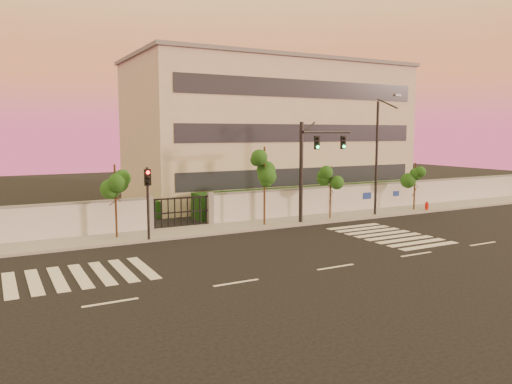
# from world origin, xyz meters

# --- Properties ---
(ground) EXTENTS (120.00, 120.00, 0.00)m
(ground) POSITION_xyz_m (0.00, 0.00, 0.00)
(ground) COLOR black
(ground) RESTS_ON ground
(sidewalk) EXTENTS (60.00, 3.00, 0.15)m
(sidewalk) POSITION_xyz_m (0.00, 10.50, 0.07)
(sidewalk) COLOR gray
(sidewalk) RESTS_ON ground
(perimeter_wall) EXTENTS (60.00, 0.36, 2.20)m
(perimeter_wall) POSITION_xyz_m (0.10, 12.00, 1.07)
(perimeter_wall) COLOR silver
(perimeter_wall) RESTS_ON ground
(hedge_row) EXTENTS (41.00, 4.25, 1.80)m
(hedge_row) POSITION_xyz_m (1.17, 14.74, 0.82)
(hedge_row) COLOR #163610
(hedge_row) RESTS_ON ground
(institutional_building) EXTENTS (24.40, 12.40, 12.25)m
(institutional_building) POSITION_xyz_m (9.00, 21.99, 6.16)
(institutional_building) COLOR #BBB79E
(institutional_building) RESTS_ON ground
(road_markings) EXTENTS (57.00, 7.62, 0.02)m
(road_markings) POSITION_xyz_m (-1.58, 3.76, 0.01)
(road_markings) COLOR silver
(road_markings) RESTS_ON ground
(street_tree_c) EXTENTS (1.43, 1.14, 4.29)m
(street_tree_c) POSITION_xyz_m (-7.36, 10.57, 3.16)
(street_tree_c) COLOR #382314
(street_tree_c) RESTS_ON ground
(street_tree_d) EXTENTS (1.55, 1.23, 5.15)m
(street_tree_d) POSITION_xyz_m (1.90, 9.97, 3.79)
(street_tree_d) COLOR #382314
(street_tree_d) RESTS_ON ground
(street_tree_e) EXTENTS (1.30, 1.04, 3.74)m
(street_tree_e) POSITION_xyz_m (7.10, 9.95, 2.75)
(street_tree_e) COLOR #382314
(street_tree_e) RESTS_ON ground
(street_tree_f) EXTENTS (1.46, 1.16, 3.74)m
(street_tree_f) POSITION_xyz_m (15.22, 10.11, 2.76)
(street_tree_f) COLOR #382314
(street_tree_f) RESTS_ON ground
(traffic_signal_main) EXTENTS (4.26, 0.56, 6.73)m
(traffic_signal_main) POSITION_xyz_m (5.32, 9.65, 4.26)
(traffic_signal_main) COLOR black
(traffic_signal_main) RESTS_ON ground
(traffic_signal_secondary) EXTENTS (0.32, 0.33, 4.16)m
(traffic_signal_secondary) POSITION_xyz_m (-5.94, 9.10, 2.64)
(traffic_signal_secondary) COLOR black
(traffic_signal_secondary) RESTS_ON ground
(streetlight_east) EXTENTS (0.51, 2.07, 8.62)m
(streetlight_east) POSITION_xyz_m (10.92, 9.51, 4.66)
(streetlight_east) COLOR black
(streetlight_east) RESTS_ON ground
(fire_hydrant) EXTENTS (0.32, 0.30, 0.81)m
(fire_hydrant) POSITION_xyz_m (15.85, 9.42, 0.40)
(fire_hydrant) COLOR red
(fire_hydrant) RESTS_ON ground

